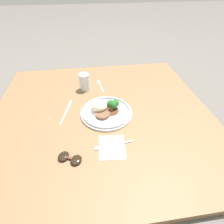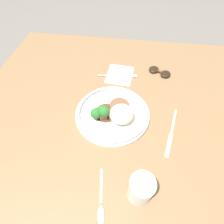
{
  "view_description": "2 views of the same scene",
  "coord_description": "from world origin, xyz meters",
  "px_view_note": "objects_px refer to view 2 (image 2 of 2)",
  "views": [
    {
      "loc": [
        -0.75,
        0.05,
        0.67
      ],
      "look_at": [
        -0.04,
        -0.05,
        0.06
      ],
      "focal_mm": 28.0,
      "sensor_mm": 36.0,
      "label": 1
    },
    {
      "loc": [
        0.39,
        0.03,
        0.58
      ],
      "look_at": [
        0.01,
        -0.02,
        0.09
      ],
      "focal_mm": 28.0,
      "sensor_mm": 36.0,
      "label": 2
    }
  ],
  "objects_px": {
    "spoon": "(101,208)",
    "sunglasses": "(160,72)",
    "plate": "(113,113)",
    "juice_glass": "(140,189)",
    "knife": "(171,133)",
    "fork": "(121,76)"
  },
  "relations": [
    {
      "from": "knife",
      "to": "spoon",
      "type": "xyz_separation_m",
      "value": [
        0.27,
        -0.21,
        0.0
      ]
    },
    {
      "from": "plate",
      "to": "fork",
      "type": "xyz_separation_m",
      "value": [
        -0.23,
        0.01,
        -0.02
      ]
    },
    {
      "from": "fork",
      "to": "spoon",
      "type": "height_order",
      "value": "same"
    },
    {
      "from": "spoon",
      "to": "sunglasses",
      "type": "height_order",
      "value": "sunglasses"
    },
    {
      "from": "fork",
      "to": "knife",
      "type": "height_order",
      "value": "fork"
    },
    {
      "from": "plate",
      "to": "juice_glass",
      "type": "distance_m",
      "value": 0.29
    },
    {
      "from": "plate",
      "to": "juice_glass",
      "type": "height_order",
      "value": "juice_glass"
    },
    {
      "from": "knife",
      "to": "sunglasses",
      "type": "relative_size",
      "value": 1.8
    },
    {
      "from": "plate",
      "to": "fork",
      "type": "distance_m",
      "value": 0.24
    },
    {
      "from": "plate",
      "to": "spoon",
      "type": "relative_size",
      "value": 1.85
    },
    {
      "from": "juice_glass",
      "to": "sunglasses",
      "type": "height_order",
      "value": "juice_glass"
    },
    {
      "from": "juice_glass",
      "to": "fork",
      "type": "bearing_deg",
      "value": -168.49
    },
    {
      "from": "juice_glass",
      "to": "fork",
      "type": "relative_size",
      "value": 0.58
    },
    {
      "from": "juice_glass",
      "to": "spoon",
      "type": "bearing_deg",
      "value": -63.71
    },
    {
      "from": "juice_glass",
      "to": "knife",
      "type": "relative_size",
      "value": 0.5
    },
    {
      "from": "juice_glass",
      "to": "sunglasses",
      "type": "distance_m",
      "value": 0.56
    },
    {
      "from": "fork",
      "to": "spoon",
      "type": "relative_size",
      "value": 1.2
    },
    {
      "from": "plate",
      "to": "fork",
      "type": "height_order",
      "value": "plate"
    },
    {
      "from": "plate",
      "to": "juice_glass",
      "type": "relative_size",
      "value": 2.67
    },
    {
      "from": "spoon",
      "to": "sunglasses",
      "type": "bearing_deg",
      "value": 154.36
    },
    {
      "from": "juice_glass",
      "to": "spoon",
      "type": "distance_m",
      "value": 0.12
    },
    {
      "from": "plate",
      "to": "knife",
      "type": "xyz_separation_m",
      "value": [
        0.05,
        0.22,
        -0.02
      ]
    }
  ]
}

